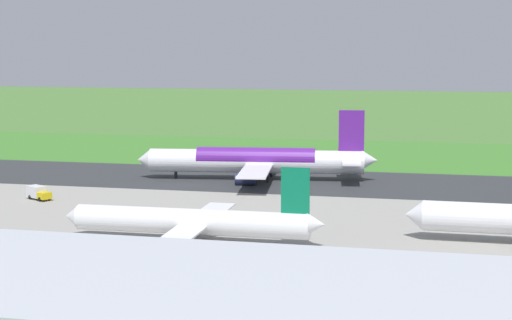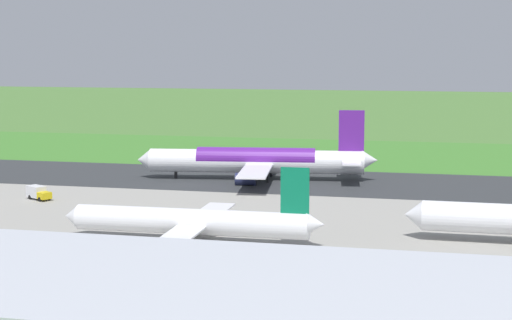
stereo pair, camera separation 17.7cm
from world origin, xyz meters
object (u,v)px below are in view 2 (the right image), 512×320
Objects in this scene: service_truck_baggage at (38,193)px; airliner_parked_mid at (192,221)px; traffic_cone_orange at (314,153)px; no_stopping_sign at (339,152)px; airliner_main at (258,161)px.

airliner_parked_mid is at bearing 145.72° from service_truck_baggage.
airliner_parked_mid is 74.45× the size of traffic_cone_orange.
airliner_parked_mid is at bearing 84.41° from no_stopping_sign.
no_stopping_sign is (-13.31, -40.66, -2.69)m from airliner_main.
airliner_main is 8.81× the size of service_truck_baggage.
airliner_parked_mid is 101.46m from no_stopping_sign.
airliner_main is at bearing 71.88° from no_stopping_sign.
airliner_parked_mid is 107.68m from traffic_cone_orange.
airliner_parked_mid is (-3.43, 60.30, -1.08)m from airliner_main.
airliner_parked_mid reaches higher than traffic_cone_orange.
airliner_main is 98.37× the size of traffic_cone_orange.
no_stopping_sign is at bearing -123.92° from service_truck_baggage.
traffic_cone_orange is (-41.68, -80.51, -1.13)m from service_truck_baggage.
airliner_parked_mid reaches higher than service_truck_baggage.
traffic_cone_orange is (7.98, -6.66, -1.38)m from no_stopping_sign.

